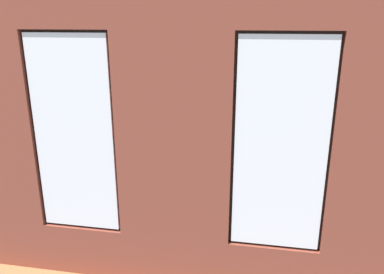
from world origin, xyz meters
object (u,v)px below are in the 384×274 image
object	(u,v)px
tv_flatscreen	(48,144)
potted_plant_foreground_right	(113,129)
couch_left	(351,211)
potted_plant_mid_room_small	(236,157)
papasan_chair	(185,144)
remote_black	(185,167)
couch_by_window	(150,224)
media_console	(53,180)
potted_plant_corner_near_left	(333,143)
candle_jar	(173,160)
potted_plant_near_tv	(49,206)
coffee_table	(181,168)
table_plant_small	(202,159)
remote_gray	(158,166)
potted_plant_between_couches	(258,221)
potted_plant_by_left_couch	(311,169)
cup_ceramic	(180,163)

from	to	relation	value
tv_flatscreen	potted_plant_foreground_right	size ratio (longest dim) A/B	0.86
couch_left	potted_plant_mid_room_small	bearing A→B (deg)	-131.87
papasan_chair	remote_black	bearing A→B (deg)	101.54
couch_by_window	media_console	world-z (taller)	couch_by_window
potted_plant_foreground_right	potted_plant_corner_near_left	distance (m)	4.73
candle_jar	potted_plant_mid_room_small	world-z (taller)	potted_plant_mid_room_small
couch_by_window	remote_black	distance (m)	1.86
remote_black	potted_plant_near_tv	size ratio (longest dim) A/B	0.29
potted_plant_mid_room_small	potted_plant_foreground_right	bearing A→B (deg)	-12.37
tv_flatscreen	potted_plant_near_tv	distance (m)	1.32
coffee_table	tv_flatscreen	size ratio (longest dim) A/B	1.14
table_plant_small	papasan_chair	distance (m)	1.18
papasan_chair	potted_plant_foreground_right	xyz separation A→B (m)	(1.67, -0.18, 0.19)
candle_jar	tv_flatscreen	bearing A→B (deg)	23.44
remote_gray	potted_plant_foreground_right	distance (m)	2.06
potted_plant_between_couches	candle_jar	bearing A→B (deg)	-51.48
potted_plant_by_left_couch	potted_plant_foreground_right	size ratio (longest dim) A/B	0.42
candle_jar	couch_left	bearing A→B (deg)	157.97
potted_plant_foreground_right	papasan_chair	bearing A→B (deg)	173.67
potted_plant_corner_near_left	cup_ceramic	bearing A→B (deg)	25.95
tv_flatscreen	potted_plant_corner_near_left	bearing A→B (deg)	-156.65
cup_ceramic	potted_plant_by_left_couch	bearing A→B (deg)	-172.15
coffee_table	candle_jar	distance (m)	0.22
remote_black	potted_plant_foreground_right	distance (m)	2.44
potted_plant_near_tv	potted_plant_between_couches	distance (m)	3.02
potted_plant_near_tv	potted_plant_corner_near_left	distance (m)	5.52
candle_jar	potted_plant_near_tv	world-z (taller)	potted_plant_near_tv
table_plant_small	potted_plant_by_left_couch	size ratio (longest dim) A/B	0.34
coffee_table	potted_plant_foreground_right	distance (m)	2.30
remote_black	potted_plant_mid_room_small	bearing A→B (deg)	177.64
couch_left	potted_plant_between_couches	bearing A→B (deg)	-54.09
potted_plant_corner_near_left	papasan_chair	bearing A→B (deg)	4.33
coffee_table	tv_flatscreen	xyz separation A→B (m)	(2.13, 0.76, 0.59)
couch_by_window	candle_jar	size ratio (longest dim) A/B	19.09
table_plant_small	remote_gray	distance (m)	0.82
cup_ceramic	potted_plant_foreground_right	distance (m)	2.29
couch_left	cup_ceramic	bearing A→B (deg)	-107.52
remote_black	tv_flatscreen	distance (m)	2.39
cup_ceramic	potted_plant_corner_near_left	bearing A→B (deg)	-154.05
papasan_chair	potted_plant_by_left_couch	world-z (taller)	papasan_chair
remote_gray	cup_ceramic	bearing A→B (deg)	19.16
tv_flatscreen	potted_plant_by_left_couch	xyz separation A→B (m)	(-4.49, -1.09, -0.57)
potted_plant_foreground_right	couch_left	bearing A→B (deg)	151.79
table_plant_small	potted_plant_by_left_couch	xyz separation A→B (m)	(-1.98, -0.20, -0.13)
candle_jar	remote_black	xyz separation A→B (m)	(-0.27, 0.20, -0.04)
remote_black	potted_plant_mid_room_small	world-z (taller)	potted_plant_mid_room_small
remote_black	media_console	xyz separation A→B (m)	(2.23, 0.65, -0.14)
tv_flatscreen	potted_plant_near_tv	bearing A→B (deg)	117.93
remote_gray	tv_flatscreen	xyz separation A→B (m)	(1.73, 0.65, 0.53)
couch_left	media_console	bearing A→B (deg)	-89.74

